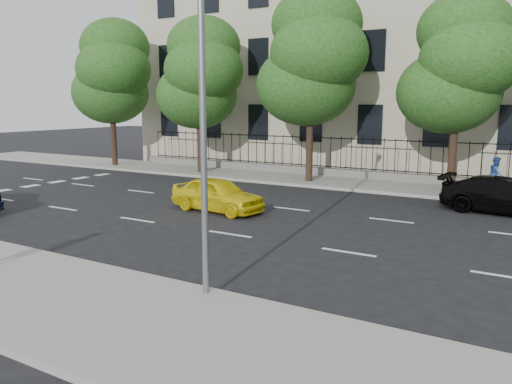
# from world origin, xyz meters

# --- Properties ---
(ground) EXTENTS (120.00, 120.00, 0.00)m
(ground) POSITION_xyz_m (0.00, 0.00, 0.00)
(ground) COLOR black
(ground) RESTS_ON ground
(near_sidewalk) EXTENTS (60.00, 4.00, 0.15)m
(near_sidewalk) POSITION_xyz_m (0.00, -4.00, 0.07)
(near_sidewalk) COLOR gray
(near_sidewalk) RESTS_ON ground
(far_sidewalk) EXTENTS (60.00, 4.00, 0.15)m
(far_sidewalk) POSITION_xyz_m (0.00, 14.00, 0.07)
(far_sidewalk) COLOR gray
(far_sidewalk) RESTS_ON ground
(lane_markings) EXTENTS (49.60, 4.62, 0.01)m
(lane_markings) POSITION_xyz_m (0.00, 4.75, 0.01)
(lane_markings) COLOR silver
(lane_markings) RESTS_ON ground
(crosswalk) EXTENTS (0.50, 12.10, 0.01)m
(crosswalk) POSITION_xyz_m (-14.00, 4.60, 0.01)
(crosswalk) COLOR silver
(crosswalk) RESTS_ON ground
(masonry_building) EXTENTS (34.60, 12.11, 18.50)m
(masonry_building) POSITION_xyz_m (0.00, 22.95, 9.02)
(masonry_building) COLOR beige
(masonry_building) RESTS_ON ground
(iron_fence) EXTENTS (30.00, 0.50, 2.20)m
(iron_fence) POSITION_xyz_m (0.00, 15.70, 0.65)
(iron_fence) COLOR slate
(iron_fence) RESTS_ON far_sidewalk
(street_light) EXTENTS (0.25, 3.32, 8.05)m
(street_light) POSITION_xyz_m (2.50, -1.77, 5.15)
(street_light) COLOR slate
(street_light) RESTS_ON near_sidewalk
(tree_a) EXTENTS (5.71, 5.31, 9.39)m
(tree_a) POSITION_xyz_m (-15.96, 13.36, 6.13)
(tree_a) COLOR #382619
(tree_a) RESTS_ON far_sidewalk
(tree_b) EXTENTS (5.53, 5.12, 8.97)m
(tree_b) POSITION_xyz_m (-8.96, 13.36, 5.84)
(tree_b) COLOR #382619
(tree_b) RESTS_ON far_sidewalk
(tree_c) EXTENTS (5.89, 5.50, 9.80)m
(tree_c) POSITION_xyz_m (-1.96, 13.36, 6.41)
(tree_c) COLOR #382619
(tree_c) RESTS_ON far_sidewalk
(tree_d) EXTENTS (5.34, 4.94, 8.84)m
(tree_d) POSITION_xyz_m (5.04, 13.36, 5.84)
(tree_d) COLOR #382619
(tree_d) RESTS_ON far_sidewalk
(yellow_taxi) EXTENTS (4.08, 2.03, 1.33)m
(yellow_taxi) POSITION_xyz_m (-2.32, 5.20, 0.67)
(yellow_taxi) COLOR yellow
(yellow_taxi) RESTS_ON ground
(black_sedan) EXTENTS (5.01, 2.50, 1.40)m
(black_sedan) POSITION_xyz_m (7.48, 10.33, 0.70)
(black_sedan) COLOR black
(black_sedan) RESTS_ON ground
(pedestrian_far) EXTENTS (0.64, 0.80, 1.58)m
(pedestrian_far) POSITION_xyz_m (6.73, 14.81, 0.94)
(pedestrian_far) COLOR #264E97
(pedestrian_far) RESTS_ON far_sidewalk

